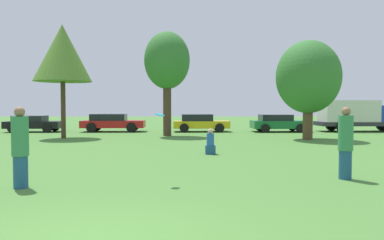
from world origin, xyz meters
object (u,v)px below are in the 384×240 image
(delivery_truck_blue, at_px, (359,114))
(person_thrower, at_px, (20,147))
(parked_car_green, at_px, (278,123))
(person_catcher, at_px, (346,143))
(tree_2, at_px, (308,77))
(tree_1, at_px, (167,62))
(parked_car_black, at_px, (33,123))
(tree_0, at_px, (62,53))
(parked_car_red, at_px, (112,122))
(bystander_sitting, at_px, (210,144))
(frisbee, at_px, (160,115))
(parked_car_yellow, at_px, (200,123))

(delivery_truck_blue, bearing_deg, person_thrower, -132.88)
(parked_car_green, distance_m, delivery_truck_blue, 6.09)
(person_thrower, distance_m, person_catcher, 8.00)
(person_thrower, relative_size, tree_2, 0.34)
(tree_1, distance_m, parked_car_black, 11.29)
(tree_0, height_order, parked_car_red, tree_0)
(tree_1, bearing_deg, person_thrower, -99.57)
(bystander_sitting, bearing_deg, delivery_truck_blue, 47.43)
(tree_0, height_order, delivery_truck_blue, tree_0)
(frisbee, bearing_deg, person_catcher, 5.84)
(person_thrower, height_order, person_catcher, person_thrower)
(tree_1, xyz_separation_m, delivery_truck_blue, (13.93, 3.93, -3.39))
(person_catcher, relative_size, tree_1, 0.29)
(parked_car_red, bearing_deg, parked_car_green, -2.47)
(frisbee, xyz_separation_m, tree_2, (7.37, 11.71, 1.81))
(parked_car_red, xyz_separation_m, delivery_truck_blue, (18.19, 0.18, 0.57))
(tree_1, xyz_separation_m, tree_2, (8.07, -2.54, -1.16))
(person_thrower, relative_size, parked_car_black, 0.48)
(parked_car_red, distance_m, parked_car_yellow, 6.44)
(tree_2, bearing_deg, frisbee, -122.17)
(person_catcher, relative_size, tree_2, 0.34)
(parked_car_black, height_order, parked_car_red, parked_car_red)
(parked_car_yellow, bearing_deg, parked_car_red, 178.45)
(frisbee, bearing_deg, person_thrower, -171.17)
(parked_car_yellow, bearing_deg, bystander_sitting, -91.30)
(person_catcher, bearing_deg, parked_car_black, -55.40)
(bystander_sitting, bearing_deg, tree_2, 47.05)
(parked_car_red, xyz_separation_m, parked_car_yellow, (6.44, 0.00, -0.03))
(frisbee, bearing_deg, tree_1, 92.79)
(delivery_truck_blue, bearing_deg, person_catcher, -117.15)
(bystander_sitting, xyz_separation_m, parked_car_red, (-6.49, 12.55, 0.28))
(bystander_sitting, distance_m, tree_2, 9.09)
(parked_car_red, bearing_deg, frisbee, -76.17)
(delivery_truck_blue, bearing_deg, parked_car_yellow, 179.30)
(person_thrower, height_order, tree_2, tree_2)
(person_thrower, height_order, parked_car_yellow, person_thrower)
(frisbee, bearing_deg, parked_car_yellow, 85.30)
(tree_0, relative_size, delivery_truck_blue, 1.04)
(person_catcher, bearing_deg, bystander_sitting, -64.08)
(person_catcher, height_order, parked_car_red, person_catcher)
(person_thrower, relative_size, bystander_sitting, 1.87)
(person_thrower, xyz_separation_m, parked_car_red, (-1.77, 18.49, -0.25))
(frisbee, height_order, parked_car_red, frisbee)
(bystander_sitting, bearing_deg, parked_car_yellow, 90.27)
(parked_car_green, height_order, delivery_truck_blue, delivery_truck_blue)
(bystander_sitting, relative_size, parked_car_black, 0.25)
(person_catcher, distance_m, bystander_sitting, 5.94)
(person_thrower, xyz_separation_m, frisbee, (3.18, 0.49, 0.74))
(tree_1, bearing_deg, parked_car_red, 138.67)
(bystander_sitting, xyz_separation_m, tree_0, (-8.20, 7.15, 4.53))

